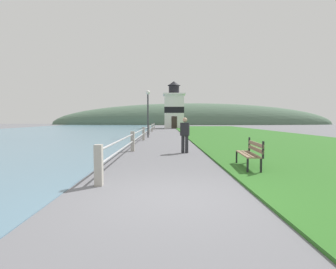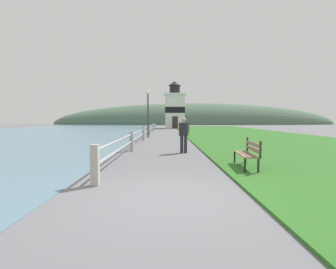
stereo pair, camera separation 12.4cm
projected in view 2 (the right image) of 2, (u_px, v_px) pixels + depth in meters
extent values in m
plane|color=slate|center=(165.00, 198.00, 5.16)|extent=(160.00, 160.00, 0.00)
cube|color=#2D6623|center=(247.00, 135.00, 24.99)|extent=(12.00, 59.43, 0.06)
cube|color=slate|center=(16.00, 135.00, 24.82)|extent=(24.00, 95.09, 0.01)
cube|color=#A8A399|center=(95.00, 165.00, 6.11)|extent=(0.18, 0.18, 0.97)
cube|color=#A8A399|center=(132.00, 141.00, 12.64)|extent=(0.18, 0.18, 0.97)
cube|color=#A8A399|center=(143.00, 134.00, 19.16)|extent=(0.18, 0.18, 0.97)
cube|color=#A8A399|center=(149.00, 130.00, 25.68)|extent=(0.18, 0.18, 0.97)
cube|color=#A8A399|center=(152.00, 128.00, 32.21)|extent=(0.18, 0.18, 0.97)
cube|color=#A8A399|center=(155.00, 126.00, 38.73)|extent=(0.18, 0.18, 0.97)
cylinder|color=#B2B2B7|center=(147.00, 128.00, 22.40)|extent=(0.06, 32.68, 0.06)
cylinder|color=#B2B2B7|center=(147.00, 132.00, 22.42)|extent=(0.06, 32.68, 0.06)
cube|color=#846B51|center=(241.00, 154.00, 8.14)|extent=(0.25, 1.66, 0.04)
cube|color=#846B51|center=(245.00, 154.00, 8.13)|extent=(0.25, 1.66, 0.04)
cube|color=#846B51|center=(250.00, 154.00, 8.12)|extent=(0.25, 1.66, 0.04)
cube|color=#846B51|center=(253.00, 144.00, 8.09)|extent=(0.19, 1.65, 0.11)
cube|color=#846B51|center=(253.00, 149.00, 8.10)|extent=(0.19, 1.65, 0.11)
cube|color=black|center=(245.00, 167.00, 7.36)|extent=(0.05, 0.05, 0.45)
cube|color=black|center=(235.00, 158.00, 8.95)|extent=(0.05, 0.05, 0.45)
cube|color=black|center=(258.00, 167.00, 7.33)|extent=(0.05, 0.05, 0.45)
cube|color=black|center=(246.00, 158.00, 8.92)|extent=(0.05, 0.05, 0.45)
cube|color=black|center=(260.00, 150.00, 7.30)|extent=(0.05, 0.05, 0.49)
cube|color=black|center=(247.00, 144.00, 8.89)|extent=(0.05, 0.05, 0.49)
cube|color=#846B51|center=(185.00, 128.00, 30.50)|extent=(0.12, 1.70, 0.04)
cube|color=#846B51|center=(187.00, 128.00, 30.50)|extent=(0.12, 1.70, 0.04)
cube|color=#846B51|center=(188.00, 128.00, 30.50)|extent=(0.12, 1.70, 0.04)
cube|color=#846B51|center=(189.00, 126.00, 30.48)|extent=(0.06, 1.70, 0.11)
cube|color=#846B51|center=(189.00, 127.00, 30.49)|extent=(0.06, 1.70, 0.11)
cube|color=black|center=(185.00, 131.00, 29.69)|extent=(0.05, 0.05, 0.45)
cube|color=black|center=(184.00, 130.00, 31.33)|extent=(0.05, 0.05, 0.45)
cube|color=black|center=(189.00, 131.00, 29.69)|extent=(0.05, 0.05, 0.45)
cube|color=black|center=(188.00, 130.00, 31.34)|extent=(0.05, 0.05, 0.45)
cube|color=black|center=(189.00, 127.00, 29.66)|extent=(0.05, 0.05, 0.49)
cube|color=black|center=(188.00, 126.00, 31.31)|extent=(0.05, 0.05, 0.49)
cube|color=white|center=(175.00, 112.00, 44.26)|extent=(3.20, 3.20, 5.55)
cube|color=black|center=(175.00, 110.00, 44.25)|extent=(3.24, 3.24, 1.00)
cube|color=white|center=(175.00, 95.00, 44.09)|extent=(3.68, 3.68, 0.25)
cylinder|color=black|center=(175.00, 90.00, 44.04)|extent=(1.76, 1.76, 1.35)
cone|color=black|center=(175.00, 83.00, 43.98)|extent=(2.20, 2.20, 0.74)
cube|color=#332823|center=(175.00, 122.00, 42.75)|extent=(0.90, 0.06, 2.00)
cylinder|color=#28282D|center=(182.00, 144.00, 12.03)|extent=(0.15, 0.15, 0.80)
cylinder|color=#28282D|center=(186.00, 144.00, 11.98)|extent=(0.15, 0.15, 0.80)
cube|color=#232328|center=(184.00, 129.00, 11.96)|extent=(0.44, 0.31, 0.60)
sphere|color=tan|center=(184.00, 120.00, 11.94)|extent=(0.22, 0.22, 0.22)
cylinder|color=#2D5138|center=(187.00, 130.00, 28.50)|extent=(0.50, 0.50, 0.80)
cylinder|color=black|center=(187.00, 126.00, 28.47)|extent=(0.54, 0.54, 0.04)
cylinder|color=#333338|center=(148.00, 116.00, 21.98)|extent=(0.12, 0.12, 3.60)
sphere|color=white|center=(148.00, 92.00, 21.87)|extent=(0.36, 0.36, 0.36)
ellipsoid|color=#4C6651|center=(194.00, 124.00, 74.71)|extent=(80.00, 16.00, 12.00)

